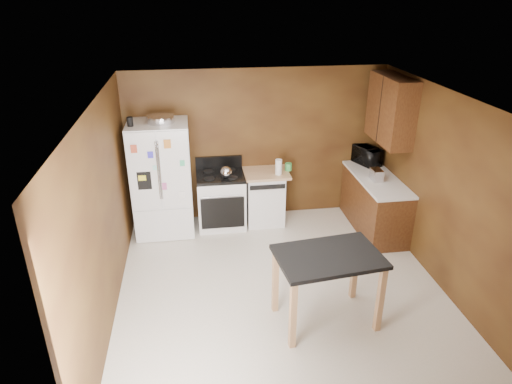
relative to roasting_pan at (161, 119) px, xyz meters
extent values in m
plane|color=beige|center=(1.49, -1.89, -1.85)|extent=(4.50, 4.50, 0.00)
plane|color=white|center=(1.49, -1.89, 0.65)|extent=(4.50, 4.50, 0.00)
plane|color=brown|center=(1.49, 0.36, -0.60)|extent=(4.20, 0.00, 4.20)
plane|color=brown|center=(1.49, -4.14, -0.60)|extent=(4.20, 0.00, 4.20)
plane|color=brown|center=(-0.61, -1.89, -0.60)|extent=(0.00, 4.50, 4.50)
plane|color=brown|center=(3.59, -1.89, -0.60)|extent=(0.00, 4.50, 4.50)
cylinder|color=silver|center=(0.00, 0.00, 0.00)|extent=(0.41, 0.41, 0.10)
cylinder|color=black|center=(-0.42, -0.13, 0.02)|extent=(0.09, 0.09, 0.13)
sphere|color=silver|center=(0.94, -0.11, -0.86)|extent=(0.19, 0.19, 0.19)
cylinder|color=white|center=(1.78, -0.06, -0.84)|extent=(0.11, 0.11, 0.25)
cylinder|color=green|center=(1.97, 0.09, -0.90)|extent=(0.12, 0.12, 0.12)
cube|color=silver|center=(3.23, -0.52, -0.86)|extent=(0.15, 0.24, 0.17)
imported|color=black|center=(3.33, 0.17, -0.82)|extent=(0.49, 0.58, 0.27)
cube|color=white|center=(-0.06, -0.01, -0.95)|extent=(0.90, 0.75, 1.80)
cube|color=white|center=(-0.28, -0.40, -0.67)|extent=(0.43, 0.02, 1.20)
cube|color=white|center=(0.17, -0.40, -0.67)|extent=(0.43, 0.02, 1.20)
cube|color=white|center=(-0.06, -0.40, -1.57)|extent=(0.88, 0.02, 0.54)
cube|color=black|center=(-0.28, -0.40, -0.80)|extent=(0.20, 0.01, 0.28)
cylinder|color=silver|center=(-0.07, -0.42, -0.65)|extent=(0.02, 0.02, 0.90)
cylinder|color=silver|center=(-0.04, -0.42, -0.65)|extent=(0.02, 0.02, 0.90)
cube|color=#C24A2D|center=(-0.38, -0.42, -0.30)|extent=(0.09, 0.00, 0.12)
cube|color=#3B33DA|center=(-0.16, -0.42, -0.40)|extent=(0.08, 0.00, 0.10)
cube|color=orange|center=(0.09, -0.42, -0.25)|extent=(0.10, 0.00, 0.13)
cube|color=#43BE84|center=(0.28, -0.42, -0.55)|extent=(0.07, 0.00, 0.09)
cube|color=yellow|center=(-0.31, -0.42, -0.75)|extent=(0.11, 0.00, 0.08)
cube|color=#C7589C|center=(-0.01, -0.42, -0.90)|extent=(0.08, 0.00, 0.11)
cube|color=white|center=(0.24, -0.42, -1.05)|extent=(0.09, 0.00, 0.10)
cube|color=#9BE8DB|center=(-0.11, -0.42, -0.60)|extent=(0.07, 0.00, 0.07)
cube|color=white|center=(0.85, 0.04, -1.43)|extent=(0.76, 0.65, 0.85)
cube|color=black|center=(0.85, 0.04, -0.98)|extent=(0.76, 0.65, 0.05)
cube|color=black|center=(0.85, 0.33, -0.85)|extent=(0.76, 0.06, 0.20)
cube|color=black|center=(0.85, -0.30, -1.47)|extent=(0.68, 0.02, 0.52)
cylinder|color=silver|center=(0.85, -0.31, -1.18)|extent=(0.62, 0.02, 0.02)
cylinder|color=black|center=(0.67, 0.20, -0.95)|extent=(0.17, 0.17, 0.02)
cylinder|color=black|center=(1.03, 0.20, -0.95)|extent=(0.17, 0.17, 0.02)
cylinder|color=black|center=(0.67, -0.12, -0.95)|extent=(0.17, 0.17, 0.02)
cylinder|color=black|center=(1.03, -0.12, -0.95)|extent=(0.17, 0.17, 0.02)
cube|color=white|center=(1.57, 0.06, -1.43)|extent=(0.60, 0.60, 0.85)
cube|color=black|center=(1.57, -0.25, -1.09)|extent=(0.56, 0.02, 0.07)
cube|color=tan|center=(1.57, 0.06, -0.98)|extent=(0.78, 0.62, 0.04)
cube|color=brown|center=(3.29, -0.44, -1.42)|extent=(0.60, 1.55, 0.86)
cube|color=white|center=(3.29, -0.44, -0.97)|extent=(0.63, 1.58, 0.04)
cube|color=brown|center=(3.42, -0.34, 0.10)|extent=(0.35, 1.05, 1.00)
cube|color=black|center=(3.24, -0.34, 0.10)|extent=(0.01, 0.01, 1.00)
cube|color=black|center=(1.89, -2.51, -0.97)|extent=(1.25, 0.91, 0.05)
cube|color=#AD8054|center=(1.33, -2.25, -1.43)|extent=(0.08, 0.08, 0.84)
cube|color=#AD8054|center=(2.37, -2.13, -1.43)|extent=(0.08, 0.08, 0.84)
cube|color=#AD8054|center=(1.41, -2.89, -1.43)|extent=(0.08, 0.08, 0.84)
cube|color=#AD8054|center=(2.44, -2.77, -1.43)|extent=(0.08, 0.08, 0.84)
camera|label=1|loc=(0.46, -6.69, 1.82)|focal=32.00mm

